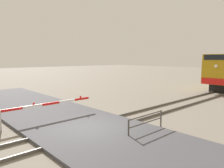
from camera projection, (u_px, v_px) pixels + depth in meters
name	position (u px, v px, depth m)	size (l,w,h in m)	color
ground_plane	(88.00, 130.00, 11.26)	(160.00, 160.00, 0.00)	gray
rail_track_left	(80.00, 126.00, 11.77)	(0.08, 80.00, 0.15)	#59544C
rail_track_right	(97.00, 133.00, 10.72)	(0.08, 80.00, 0.15)	#59544C
road_surface	(88.00, 129.00, 11.25)	(36.00, 5.80, 0.16)	#47474C
crossing_gate	(15.00, 113.00, 11.76)	(0.36, 6.48, 1.22)	silver
guard_railing	(146.00, 121.00, 10.90)	(0.08, 2.71, 0.95)	#4C4742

